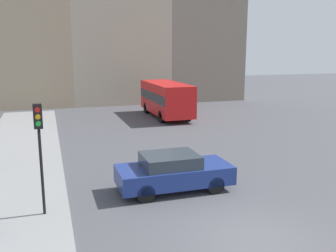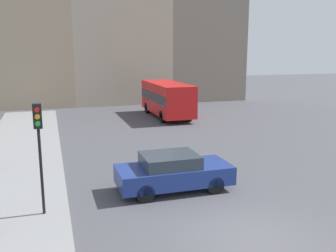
% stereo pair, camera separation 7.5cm
% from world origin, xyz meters
% --- Properties ---
extents(ground_plane, '(120.00, 120.00, 0.00)m').
position_xyz_m(ground_plane, '(0.00, 0.00, 0.00)').
color(ground_plane, '#47474C').
extents(sidewalk_corner, '(3.98, 26.60, 0.13)m').
position_xyz_m(sidewalk_corner, '(-6.81, 11.30, 0.06)').
color(sidewalk_corner, gray).
rests_on(sidewalk_corner, ground_plane).
extents(building_row, '(28.72, 5.00, 18.39)m').
position_xyz_m(building_row, '(0.55, 28.81, 7.83)').
color(building_row, tan).
rests_on(building_row, ground_plane).
extents(sedan_car, '(4.28, 1.87, 1.42)m').
position_xyz_m(sedan_car, '(-0.94, 4.34, 0.73)').
color(sedan_car, navy).
rests_on(sedan_car, ground_plane).
extents(bus_distant, '(2.36, 7.08, 2.68)m').
position_xyz_m(bus_distant, '(3.55, 19.39, 1.54)').
color(bus_distant, red).
rests_on(bus_distant, ground_plane).
extents(traffic_light_near, '(0.26, 0.24, 3.52)m').
position_xyz_m(traffic_light_near, '(-5.60, 3.34, 2.66)').
color(traffic_light_near, black).
rests_on(traffic_light_near, sidewalk_corner).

